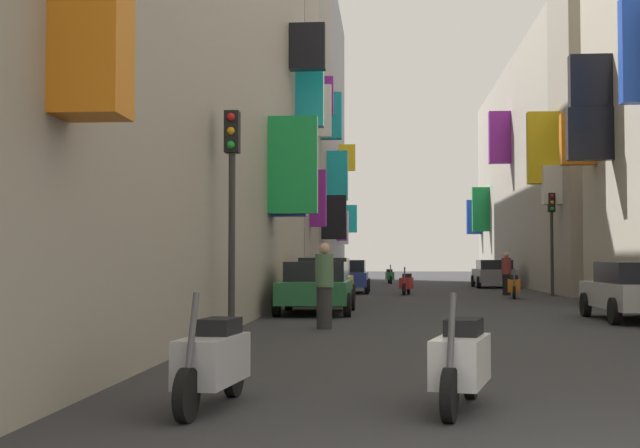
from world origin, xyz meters
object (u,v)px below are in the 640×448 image
scooter_orange (514,286)px  parked_car_grey (494,273)px  parked_car_silver (638,290)px  scooter_blue (352,279)px  scooter_red (406,283)px  traffic_light_near_corner (552,225)px  pedestrian_near_left (506,274)px  traffic_light_far_corner (232,183)px  parked_car_yellow (324,280)px  scooter_silver (213,360)px  parked_car_green (316,286)px  pedestrian_crossing (324,286)px  parked_car_blue (346,276)px  scooter_white (461,361)px  scooter_green (390,276)px

scooter_orange → parked_car_grey: bearing=86.4°
parked_car_silver → scooter_blue: parked_car_silver is taller
scooter_red → traffic_light_near_corner: size_ratio=0.48×
scooter_blue → pedestrian_near_left: (6.52, -8.71, 0.40)m
scooter_red → traffic_light_far_corner: (-3.57, -20.38, 2.33)m
scooter_red → traffic_light_far_corner: 20.82m
parked_car_yellow → scooter_silver: parked_car_yellow is taller
parked_car_green → traffic_light_near_corner: (8.33, 11.43, 2.04)m
pedestrian_near_left → traffic_light_far_corner: traffic_light_far_corner is taller
scooter_silver → pedestrian_crossing: 9.62m
parked_car_silver → pedestrian_near_left: (-1.04, 14.45, 0.13)m
parked_car_yellow → scooter_blue: 15.80m
pedestrian_crossing → pedestrian_near_left: size_ratio=1.03×
scooter_silver → pedestrian_near_left: bearing=76.5°
parked_car_grey → parked_car_silver: bearing=-89.1°
pedestrian_crossing → traffic_light_far_corner: 3.57m
scooter_orange → pedestrian_near_left: (0.12, 2.82, 0.40)m
pedestrian_crossing → scooter_silver: bearing=-92.3°
parked_car_green → scooter_orange: parked_car_green is taller
parked_car_blue → pedestrian_near_left: pedestrian_near_left is taller
parked_car_silver → parked_car_green: 8.04m
traffic_light_far_corner → parked_car_silver: bearing=32.6°
parked_car_green → scooter_orange: 11.41m
parked_car_silver → traffic_light_far_corner: bearing=-147.4°
pedestrian_near_left → traffic_light_far_corner: (-7.55, -19.94, 1.93)m
scooter_white → scooter_orange: (3.99, 23.95, -0.00)m
parked_car_grey → pedestrian_crossing: (-6.76, -26.82, 0.14)m
parked_car_green → pedestrian_crossing: 5.17m
parked_car_green → scooter_blue: size_ratio=2.14×
parked_car_blue → scooter_white: parked_car_blue is taller
parked_car_silver → parked_car_grey: parked_car_grey is taller
scooter_green → scooter_red: bearing=-87.8°
scooter_blue → pedestrian_crossing: (0.43, -26.01, 0.43)m
parked_car_silver → parked_car_grey: size_ratio=0.98×
scooter_blue → scooter_white: bearing=-86.1°
scooter_blue → scooter_silver: bearing=-89.9°
parked_car_green → scooter_red: bearing=78.0°
parked_car_grey → scooter_blue: size_ratio=2.19×
scooter_silver → scooter_red: bearing=84.8°
parked_car_green → parked_car_grey: bearing=71.3°
pedestrian_crossing → traffic_light_near_corner: 18.39m
parked_car_grey → scooter_white: (-4.77, -36.29, -0.29)m
parked_car_silver → scooter_green: parked_car_silver is taller
parked_car_blue → pedestrian_crossing: bearing=-88.7°
scooter_red → traffic_light_near_corner: 6.21m
scooter_white → traffic_light_far_corner: size_ratio=0.45×
scooter_red → pedestrian_near_left: pedestrian_near_left is taller
parked_car_grey → traffic_light_far_corner: 30.65m
scooter_blue → traffic_light_far_corner: size_ratio=0.48×
parked_car_blue → traffic_light_near_corner: size_ratio=0.99×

